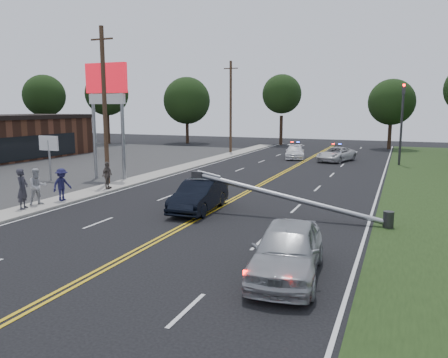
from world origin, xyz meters
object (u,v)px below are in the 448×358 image
at_px(small_sign, 49,147).
at_px(utility_pole_far, 231,107).
at_px(waiting_sedan, 287,250).
at_px(utility_pole_mid, 105,106).
at_px(bystander_a, 23,189).
at_px(emergency_b, 295,152).
at_px(bystander_b, 38,187).
at_px(pylon_sign, 107,93).
at_px(fallen_streetlight, 297,199).
at_px(traffic_signal, 402,117).
at_px(bystander_d, 107,175).
at_px(crashed_sedan, 199,196).
at_px(bystander_c, 62,185).
at_px(emergency_a, 336,154).

height_order(small_sign, utility_pole_far, utility_pole_far).
bearing_deg(utility_pole_far, waiting_sedan, -65.95).
relative_size(utility_pole_mid, bystander_a, 5.06).
bearing_deg(utility_pole_mid, emergency_b, 68.23).
distance_m(small_sign, bystander_b, 8.63).
bearing_deg(bystander_b, utility_pole_far, 28.47).
bearing_deg(pylon_sign, bystander_a, -78.30).
xyz_separation_m(pylon_sign, fallen_streetlight, (14.69, -6.00, -5.08)).
distance_m(traffic_signal, bystander_d, 25.69).
xyz_separation_m(pylon_sign, crashed_sedan, (9.89, -6.23, -5.25)).
bearing_deg(bystander_d, crashed_sedan, -115.90).
relative_size(fallen_streetlight, bystander_c, 5.42).
bearing_deg(bystander_a, pylon_sign, -11.52).
distance_m(fallen_streetlight, utility_pole_far, 29.54).
xyz_separation_m(utility_pole_far, waiting_sedan, (14.66, -32.85, -4.27)).
relative_size(small_sign, bystander_c, 1.80).
height_order(pylon_sign, emergency_b, pylon_sign).
bearing_deg(utility_pole_mid, bystander_c, -78.39).
relative_size(pylon_sign, bystander_c, 4.64).
relative_size(traffic_signal, bystander_a, 3.56).
bearing_deg(utility_pole_far, traffic_signal, -12.89).
bearing_deg(pylon_sign, small_sign, -150.26).
relative_size(utility_pole_mid, waiting_sedan, 2.08).
bearing_deg(emergency_a, crashed_sedan, -80.04).
relative_size(crashed_sedan, emergency_a, 0.95).
bearing_deg(bystander_b, utility_pole_mid, 32.86).
xyz_separation_m(small_sign, bystander_b, (5.45, -6.56, -1.28)).
bearing_deg(bystander_a, emergency_a, -46.50).
relative_size(small_sign, emergency_a, 0.65).
relative_size(small_sign, bystander_d, 1.86).
distance_m(utility_pole_far, bystander_d, 23.95).
distance_m(pylon_sign, traffic_signal, 24.75).
height_order(pylon_sign, fallen_streetlight, pylon_sign).
height_order(traffic_signal, emergency_b, traffic_signal).
height_order(crashed_sedan, waiting_sedan, waiting_sedan).
relative_size(waiting_sedan, emergency_a, 1.00).
xyz_separation_m(emergency_b, bystander_a, (-7.14, -27.08, 0.47)).
height_order(waiting_sedan, emergency_b, waiting_sedan).
bearing_deg(emergency_a, bystander_c, -96.02).
bearing_deg(bystander_b, bystander_c, 7.63).
bearing_deg(fallen_streetlight, utility_pole_far, 117.24).
bearing_deg(emergency_a, bystander_b, -95.80).
bearing_deg(fallen_streetlight, crashed_sedan, -177.26).
relative_size(fallen_streetlight, bystander_d, 5.62).
height_order(bystander_a, bystander_d, bystander_a).
distance_m(utility_pole_mid, bystander_a, 8.53).
bearing_deg(bystander_a, utility_pole_mid, -18.12).
xyz_separation_m(bystander_a, bystander_c, (0.42, 2.19, -0.13)).
bearing_deg(emergency_b, utility_pole_far, 149.88).
distance_m(utility_pole_far, bystander_a, 29.79).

